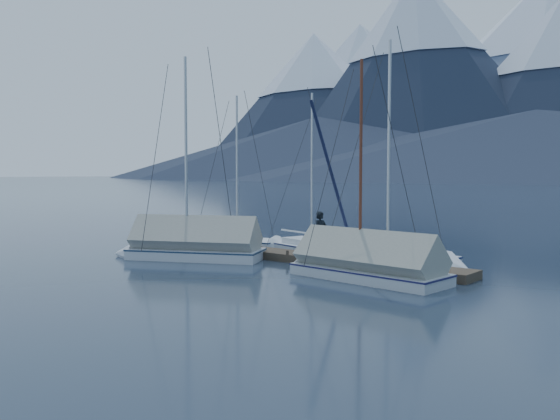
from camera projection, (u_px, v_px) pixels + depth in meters
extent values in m
plane|color=#152131|center=(250.00, 264.00, 25.21)|extent=(1000.00, 1000.00, 0.00)
cone|color=#475675|center=(359.00, 101.00, 509.13)|extent=(308.00, 308.00, 130.00)
cone|color=silver|center=(360.00, 56.00, 506.71)|extent=(133.24, 133.24, 54.60)
cone|color=#475675|center=(551.00, 74.00, 427.85)|extent=(352.00, 352.00, 150.00)
cone|color=silver|center=(553.00, 12.00, 425.06)|extent=(152.28, 152.28, 63.00)
cone|color=#192133|center=(313.00, 107.00, 392.74)|extent=(209.00, 209.00, 95.00)
cone|color=silver|center=(314.00, 64.00, 390.96)|extent=(90.41, 90.41, 39.90)
cone|color=#192133|center=(413.00, 76.00, 329.43)|extent=(190.00, 190.00, 115.00)
cone|color=silver|center=(414.00, 14.00, 327.29)|extent=(82.19, 82.19, 48.30)
cone|color=#192133|center=(317.00, 148.00, 330.75)|extent=(364.00, 364.00, 35.00)
cone|color=#192133|center=(535.00, 146.00, 246.48)|extent=(416.00, 416.00, 30.00)
cube|color=#382D23|center=(280.00, 255.00, 26.74)|extent=(18.00, 1.50, 0.34)
cube|color=black|center=(191.00, 249.00, 30.59)|extent=(3.00, 1.30, 0.30)
cube|color=black|center=(280.00, 260.00, 26.75)|extent=(3.00, 1.30, 0.30)
cube|color=black|center=(399.00, 274.00, 22.91)|extent=(3.00, 1.30, 0.30)
cylinder|color=#382D23|center=(176.00, 237.00, 32.38)|extent=(0.12, 0.12, 0.35)
cylinder|color=#382D23|center=(156.00, 239.00, 31.31)|extent=(0.12, 0.12, 0.35)
cylinder|color=#382D23|center=(214.00, 241.00, 30.46)|extent=(0.12, 0.12, 0.35)
cylinder|color=#382D23|center=(194.00, 244.00, 29.39)|extent=(0.12, 0.12, 0.35)
cylinder|color=#382D23|center=(258.00, 246.00, 28.54)|extent=(0.12, 0.12, 0.35)
cylinder|color=#382D23|center=(237.00, 249.00, 27.47)|extent=(0.12, 0.12, 0.35)
cylinder|color=#382D23|center=(307.00, 251.00, 26.62)|extent=(0.12, 0.12, 0.35)
cylinder|color=#382D23|center=(287.00, 254.00, 25.55)|extent=(0.12, 0.12, 0.35)
cylinder|color=#382D23|center=(364.00, 257.00, 24.70)|extent=(0.12, 0.12, 0.35)
cylinder|color=#382D23|center=(346.00, 261.00, 23.63)|extent=(0.12, 0.12, 0.35)
cylinder|color=#382D23|center=(431.00, 264.00, 22.78)|extent=(0.12, 0.12, 0.35)
cylinder|color=#382D23|center=(414.00, 269.00, 21.71)|extent=(0.12, 0.12, 0.35)
cube|color=white|center=(232.00, 244.00, 31.40)|extent=(5.82, 2.79, 0.61)
cube|color=white|center=(232.00, 249.00, 31.42)|extent=(4.85, 1.82, 0.28)
cube|color=navy|center=(231.00, 239.00, 31.39)|extent=(5.88, 2.82, 0.06)
cone|color=white|center=(284.00, 247.00, 29.80)|extent=(1.32, 1.94, 1.79)
cube|color=white|center=(227.00, 235.00, 31.51)|extent=(2.15, 1.62, 0.28)
cylinder|color=#B2B7BF|center=(237.00, 168.00, 30.96)|extent=(0.11, 0.11, 7.45)
cylinder|color=#B2B7BF|center=(217.00, 227.00, 31.81)|extent=(2.49, 0.51, 0.08)
cylinder|color=#26262B|center=(260.00, 167.00, 30.26)|extent=(0.51, 2.78, 7.46)
cube|color=silver|center=(307.00, 250.00, 28.75)|extent=(5.71, 3.12, 0.60)
cube|color=silver|center=(307.00, 256.00, 28.76)|extent=(4.71, 2.13, 0.27)
cube|color=#191F4D|center=(307.00, 245.00, 28.73)|extent=(5.76, 3.15, 0.05)
cone|color=silver|center=(350.00, 258.00, 26.21)|extent=(1.40, 1.93, 1.74)
cube|color=silver|center=(304.00, 241.00, 28.94)|extent=(2.16, 1.70, 0.27)
cylinder|color=#B2B7BF|center=(312.00, 170.00, 28.21)|extent=(0.11, 0.11, 7.23)
cylinder|color=#B2B7BF|center=(296.00, 232.00, 29.43)|extent=(2.38, 0.70, 0.08)
cylinder|color=#26262B|center=(330.00, 169.00, 27.10)|extent=(0.71, 2.65, 7.24)
cube|color=silver|center=(379.00, 259.00, 25.70)|extent=(6.97, 3.28, 0.74)
cube|color=silver|center=(379.00, 267.00, 25.72)|extent=(5.82, 2.13, 0.33)
cube|color=#19244D|center=(379.00, 252.00, 25.68)|extent=(7.04, 3.31, 0.07)
cone|color=silver|center=(457.00, 270.00, 22.79)|extent=(1.56, 2.31, 2.14)
cube|color=silver|center=(374.00, 246.00, 25.92)|extent=(2.57, 1.92, 0.33)
cylinder|color=#B2B7BF|center=(389.00, 147.00, 25.05)|extent=(0.13, 0.13, 8.93)
cylinder|color=#B2B7BF|center=(360.00, 233.00, 26.48)|extent=(2.99, 0.58, 0.10)
cylinder|color=#26262B|center=(422.00, 146.00, 23.79)|extent=(0.57, 3.33, 8.94)
cube|color=silver|center=(368.00, 277.00, 21.43)|extent=(5.97, 2.50, 0.62)
cube|color=silver|center=(368.00, 284.00, 21.45)|extent=(5.03, 1.51, 0.28)
cube|color=#1A194B|center=(368.00, 270.00, 21.41)|extent=(6.03, 2.53, 0.06)
cone|color=silver|center=(300.00, 267.00, 23.75)|extent=(1.18, 2.06, 1.99)
cylinder|color=#592819|center=(361.00, 164.00, 21.43)|extent=(0.11, 0.11, 7.52)
cylinder|color=#592819|center=(390.00, 255.00, 20.72)|extent=(2.62, 0.28, 0.08)
cylinder|color=#26262B|center=(330.00, 165.00, 22.45)|extent=(0.24, 2.93, 7.53)
cube|color=gray|center=(368.00, 258.00, 21.38)|extent=(5.68, 2.52, 2.11)
cube|color=silver|center=(196.00, 256.00, 26.56)|extent=(6.29, 4.53, 0.70)
cube|color=silver|center=(196.00, 263.00, 26.58)|extent=(5.06, 3.28, 0.32)
cube|color=#19304D|center=(196.00, 250.00, 26.55)|extent=(6.35, 4.58, 0.06)
cone|color=silver|center=(126.00, 254.00, 27.39)|extent=(1.95, 2.35, 2.04)
cylinder|color=#B2B7BF|center=(186.00, 153.00, 26.37)|extent=(0.13, 0.13, 8.51)
cylinder|color=#B2B7BF|center=(218.00, 235.00, 26.25)|extent=(2.45, 1.26, 0.10)
cylinder|color=#26262B|center=(155.00, 154.00, 26.73)|extent=(1.34, 2.71, 8.52)
cube|color=gray|center=(196.00, 239.00, 26.52)|extent=(6.04, 4.43, 2.17)
imported|color=black|center=(321.00, 233.00, 25.42)|extent=(0.57, 0.76, 1.88)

